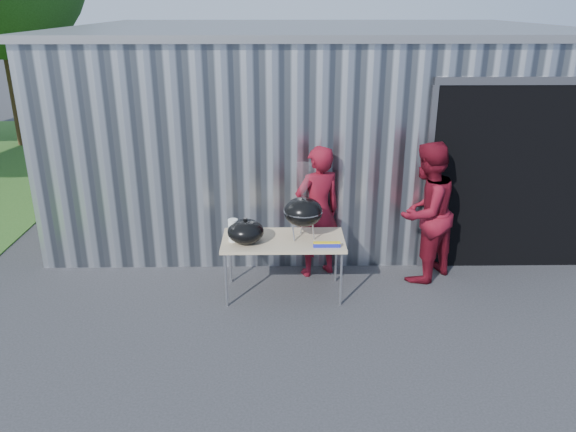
{
  "coord_description": "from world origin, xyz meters",
  "views": [
    {
      "loc": [
        0.1,
        -5.41,
        3.47
      ],
      "look_at": [
        0.2,
        0.92,
        1.05
      ],
      "focal_mm": 35.0,
      "sensor_mm": 36.0,
      "label": 1
    }
  ],
  "objects_px": {
    "folding_table": "(283,242)",
    "person_bystander": "(425,213)",
    "kettle_grill": "(303,206)",
    "person_cook": "(318,212)"
  },
  "relations": [
    {
      "from": "person_cook",
      "to": "person_bystander",
      "type": "height_order",
      "value": "person_bystander"
    },
    {
      "from": "folding_table",
      "to": "kettle_grill",
      "type": "xyz_separation_m",
      "value": [
        0.24,
        0.03,
        0.45
      ]
    },
    {
      "from": "folding_table",
      "to": "person_bystander",
      "type": "xyz_separation_m",
      "value": [
        1.84,
        0.42,
        0.22
      ]
    },
    {
      "from": "person_bystander",
      "to": "folding_table",
      "type": "bearing_deg",
      "value": -28.81
    },
    {
      "from": "person_bystander",
      "to": "kettle_grill",
      "type": "bearing_deg",
      "value": -27.85
    },
    {
      "from": "person_bystander",
      "to": "person_cook",
      "type": "bearing_deg",
      "value": -47.73
    },
    {
      "from": "folding_table",
      "to": "person_bystander",
      "type": "bearing_deg",
      "value": 12.85
    },
    {
      "from": "kettle_grill",
      "to": "folding_table",
      "type": "bearing_deg",
      "value": -173.61
    },
    {
      "from": "kettle_grill",
      "to": "person_bystander",
      "type": "xyz_separation_m",
      "value": [
        1.6,
        0.39,
        -0.24
      ]
    },
    {
      "from": "folding_table",
      "to": "person_bystander",
      "type": "relative_size",
      "value": 0.81
    }
  ]
}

